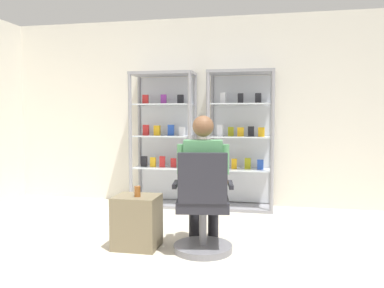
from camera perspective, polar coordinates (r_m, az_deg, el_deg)
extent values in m
cube|color=silver|center=(5.75, 1.89, 4.74)|extent=(6.00, 0.10, 2.70)
cylinder|color=gray|center=(5.53, -9.01, 0.58)|extent=(0.05, 0.05, 1.90)
cylinder|color=gray|center=(5.29, -0.35, 0.47)|extent=(0.05, 0.05, 1.90)
cylinder|color=gray|center=(5.91, -7.66, 0.81)|extent=(0.05, 0.05, 1.90)
cylinder|color=gray|center=(5.69, 0.47, 0.72)|extent=(0.05, 0.05, 1.90)
cube|color=gray|center=(5.61, -4.25, 10.17)|extent=(0.90, 0.45, 0.04)
cube|color=gray|center=(5.72, -4.15, -8.69)|extent=(0.90, 0.45, 0.04)
cube|color=silver|center=(5.80, -3.63, 0.78)|extent=(0.84, 0.02, 1.80)
cube|color=silver|center=(5.63, -4.18, -3.42)|extent=(0.82, 0.39, 0.02)
cube|color=black|center=(5.69, -7.02, -2.52)|extent=(0.09, 0.05, 0.15)
cube|color=gold|center=(5.62, -5.71, -2.65)|extent=(0.08, 0.04, 0.14)
cube|color=red|center=(5.58, -4.34, -2.59)|extent=(0.08, 0.04, 0.16)
cube|color=red|center=(5.57, -2.72, -2.75)|extent=(0.08, 0.04, 0.13)
cube|color=black|center=(5.53, -1.45, -2.79)|extent=(0.08, 0.05, 0.13)
cube|color=silver|center=(5.59, -4.21, 1.16)|extent=(0.82, 0.39, 0.02)
cube|color=red|center=(5.69, -6.73, 2.04)|extent=(0.09, 0.05, 0.15)
cube|color=gold|center=(5.62, -5.11, 1.98)|extent=(0.09, 0.06, 0.14)
cube|color=#264CB2|center=(5.60, -3.10, 2.04)|extent=(0.09, 0.04, 0.15)
cube|color=silver|center=(5.50, -1.45, 1.85)|extent=(0.08, 0.03, 0.12)
cube|color=silver|center=(5.58, -4.23, 5.78)|extent=(0.82, 0.39, 0.02)
cube|color=red|center=(5.62, -6.80, 6.49)|extent=(0.08, 0.04, 0.13)
cube|color=purple|center=(5.58, -4.17, 6.54)|extent=(0.08, 0.04, 0.13)
cube|color=black|center=(5.54, -1.69, 6.55)|extent=(0.09, 0.04, 0.13)
cylinder|color=gray|center=(5.25, 2.32, 0.44)|extent=(0.05, 0.05, 1.90)
cylinder|color=gray|center=(5.19, 11.64, 0.31)|extent=(0.05, 0.05, 1.90)
cylinder|color=gray|center=(5.64, 2.96, 0.69)|extent=(0.05, 0.05, 1.90)
cylinder|color=gray|center=(5.58, 11.62, 0.58)|extent=(0.05, 0.05, 1.90)
cube|color=gray|center=(5.42, 7.20, 10.37)|extent=(0.90, 0.45, 0.04)
cube|color=gray|center=(5.54, 7.03, -9.14)|extent=(0.90, 0.45, 0.04)
cube|color=silver|center=(5.61, 7.28, 0.64)|extent=(0.84, 0.02, 1.80)
cube|color=silver|center=(5.44, 7.08, -3.70)|extent=(0.82, 0.39, 0.02)
cube|color=red|center=(5.43, 4.12, -2.85)|extent=(0.08, 0.05, 0.14)
cube|color=gold|center=(5.44, 6.17, -2.87)|extent=(0.08, 0.05, 0.14)
cube|color=#999919|center=(5.45, 8.13, -2.82)|extent=(0.08, 0.05, 0.15)
cube|color=#264CB2|center=(5.40, 9.94, -2.97)|extent=(0.08, 0.04, 0.13)
cube|color=silver|center=(5.40, 7.12, 1.04)|extent=(0.82, 0.39, 0.02)
cube|color=silver|center=(5.38, 4.10, 1.97)|extent=(0.08, 0.04, 0.16)
cube|color=#999919|center=(5.45, 5.68, 1.83)|extent=(0.08, 0.04, 0.13)
cube|color=gold|center=(5.41, 7.10, 1.78)|extent=(0.09, 0.06, 0.12)
cube|color=black|center=(5.43, 8.59, 1.84)|extent=(0.09, 0.05, 0.14)
cube|color=gold|center=(5.35, 10.08, 1.74)|extent=(0.09, 0.05, 0.13)
cube|color=silver|center=(5.39, 7.16, 5.82)|extent=(0.82, 0.39, 0.02)
cube|color=silver|center=(5.40, 4.56, 6.69)|extent=(0.08, 0.06, 0.15)
cube|color=black|center=(5.38, 7.10, 6.63)|extent=(0.08, 0.04, 0.14)
cube|color=black|center=(5.38, 9.64, 6.61)|extent=(0.08, 0.05, 0.14)
cylinder|color=slate|center=(3.85, 1.60, -14.91)|extent=(0.56, 0.56, 0.06)
cylinder|color=slate|center=(3.79, 1.61, -11.98)|extent=(0.07, 0.07, 0.41)
cube|color=#26262D|center=(3.73, 1.61, -8.66)|extent=(0.55, 0.55, 0.10)
cube|color=#26262D|center=(3.47, 1.55, -4.99)|extent=(0.45, 0.14, 0.45)
cube|color=#26262D|center=(3.70, 5.67, -5.94)|extent=(0.08, 0.30, 0.04)
cube|color=#26262D|center=(3.71, -2.42, -5.90)|extent=(0.08, 0.30, 0.04)
cylinder|color=black|center=(3.91, 3.15, -6.59)|extent=(0.20, 0.42, 0.14)
cylinder|color=black|center=(4.16, 3.12, -9.87)|extent=(0.11, 0.11, 0.56)
cylinder|color=black|center=(3.91, 0.20, -6.57)|extent=(0.20, 0.42, 0.14)
cylinder|color=black|center=(4.17, 0.32, -9.85)|extent=(0.11, 0.11, 0.56)
cube|color=#4C8C59|center=(3.67, 1.62, -3.32)|extent=(0.39, 0.27, 0.50)
sphere|color=brown|center=(3.64, 1.64, 2.62)|extent=(0.20, 0.20, 0.20)
cylinder|color=#4C8C59|center=(3.66, 4.76, -2.25)|extent=(0.09, 0.09, 0.28)
cylinder|color=brown|center=(3.87, 4.64, -5.19)|extent=(0.12, 0.31, 0.08)
cylinder|color=#4C8C59|center=(3.67, -1.50, -2.22)|extent=(0.09, 0.09, 0.28)
cylinder|color=brown|center=(3.88, -1.29, -5.16)|extent=(0.12, 0.31, 0.08)
cube|color=#72664C|center=(3.92, -8.03, -11.15)|extent=(0.42, 0.36, 0.51)
cylinder|color=brown|center=(3.81, -7.97, -6.86)|extent=(0.06, 0.06, 0.10)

